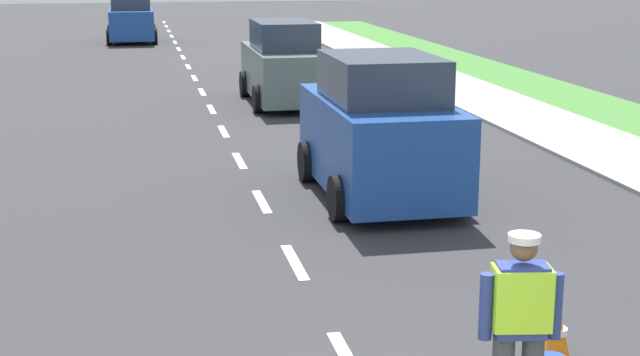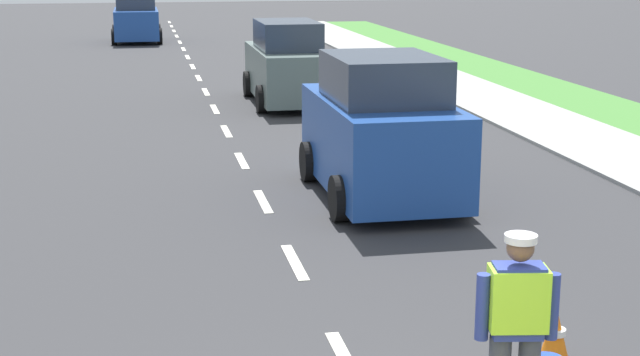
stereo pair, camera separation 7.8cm
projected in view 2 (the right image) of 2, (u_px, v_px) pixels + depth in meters
ground_plane at (205, 91)px, 26.42m from camera, size 96.00×96.00×0.00m
lane_center_line at (195, 72)px, 30.42m from camera, size 0.14×46.40×0.01m
road_worker at (519, 323)px, 7.50m from camera, size 0.77×0.35×1.67m
traffic_cone_far at (555, 336)px, 8.83m from camera, size 0.36×0.36×0.59m
car_outgoing_ahead at (381, 132)px, 14.75m from camera, size 2.09×4.02×2.27m
car_outgoing_far at (287, 65)px, 23.99m from camera, size 1.91×4.38×2.12m
car_oncoming_third at (136, 19)px, 40.35m from camera, size 2.10×3.81×2.10m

